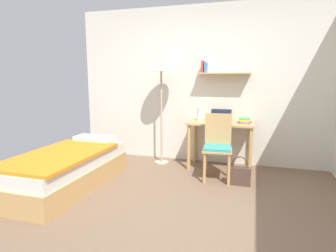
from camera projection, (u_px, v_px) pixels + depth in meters
ground_plane at (169, 212)px, 3.07m from camera, size 5.28×5.28×0.00m
wall_back at (204, 85)px, 4.76m from camera, size 4.40×0.27×2.60m
bed at (67, 169)px, 3.75m from camera, size 0.87×1.85×0.54m
desk at (221, 131)px, 4.47m from camera, size 1.02×0.57×0.74m
desk_chair at (218, 144)px, 4.01m from camera, size 0.44×0.46×0.92m
standing_lamp at (161, 69)px, 4.55m from camera, size 0.44×0.44×1.75m
laptop at (221, 118)px, 4.51m from camera, size 0.33×0.21×0.19m
water_bottle at (199, 114)px, 4.59m from camera, size 0.07×0.07×0.21m
book_stack at (245, 120)px, 4.36m from camera, size 0.19×0.23×0.08m
handbag at (240, 175)px, 3.83m from camera, size 0.30×0.11×0.40m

